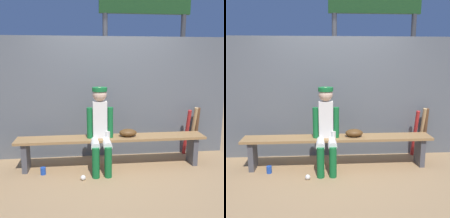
# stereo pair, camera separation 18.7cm
# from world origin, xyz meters

# --- Properties ---
(ground_plane) EXTENTS (30.00, 30.00, 0.00)m
(ground_plane) POSITION_xyz_m (0.00, 0.00, 0.00)
(ground_plane) COLOR #9E7A51
(chainlink_fence) EXTENTS (4.27, 0.03, 2.09)m
(chainlink_fence) POSITION_xyz_m (0.00, 0.53, 1.04)
(chainlink_fence) COLOR #595E63
(chainlink_fence) RESTS_ON ground_plane
(dugout_bench) EXTENTS (2.99, 0.36, 0.50)m
(dugout_bench) POSITION_xyz_m (0.00, 0.00, 0.40)
(dugout_bench) COLOR olive
(dugout_bench) RESTS_ON ground_plane
(player_seated) EXTENTS (0.41, 0.55, 1.29)m
(player_seated) POSITION_xyz_m (-0.19, -0.11, 0.70)
(player_seated) COLOR silver
(player_seated) RESTS_ON ground_plane
(baseball_glove) EXTENTS (0.28, 0.20, 0.12)m
(baseball_glove) POSITION_xyz_m (0.26, 0.00, 0.56)
(baseball_glove) COLOR #593819
(baseball_glove) RESTS_ON dugout_bench
(bat_aluminum_red) EXTENTS (0.08, 0.23, 0.84)m
(bat_aluminum_red) POSITION_xyz_m (1.39, 0.36, 0.42)
(bat_aluminum_red) COLOR #B22323
(bat_aluminum_red) RESTS_ON ground_plane
(bat_wood_tan) EXTENTS (0.08, 0.23, 0.87)m
(bat_wood_tan) POSITION_xyz_m (1.54, 0.45, 0.44)
(bat_wood_tan) COLOR tan
(bat_wood_tan) RESTS_ON ground_plane
(bat_wood_dark) EXTENTS (0.08, 0.15, 0.87)m
(bat_wood_dark) POSITION_xyz_m (1.59, 0.42, 0.43)
(bat_wood_dark) COLOR brown
(bat_wood_dark) RESTS_ON ground_plane
(baseball) EXTENTS (0.07, 0.07, 0.07)m
(baseball) POSITION_xyz_m (-0.47, -0.44, 0.04)
(baseball) COLOR white
(baseball) RESTS_ON ground_plane
(cup_on_ground) EXTENTS (0.08, 0.08, 0.11)m
(cup_on_ground) POSITION_xyz_m (-1.07, -0.18, 0.06)
(cup_on_ground) COLOR #1E47AD
(cup_on_ground) RESTS_ON ground_plane
(cup_on_bench) EXTENTS (0.08, 0.08, 0.11)m
(cup_on_bench) POSITION_xyz_m (-0.08, -0.05, 0.55)
(cup_on_bench) COLOR silver
(cup_on_bench) RESTS_ON dugout_bench
(scoreboard) EXTENTS (2.11, 0.27, 3.56)m
(scoreboard) POSITION_xyz_m (0.89, 1.38, 2.48)
(scoreboard) COLOR #3F3F42
(scoreboard) RESTS_ON ground_plane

